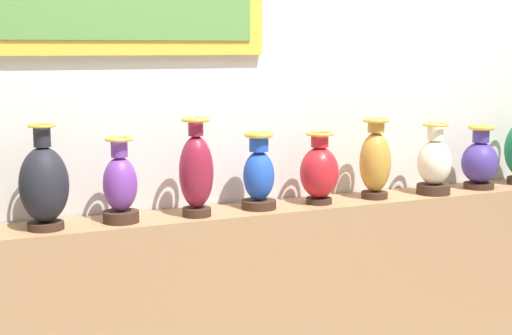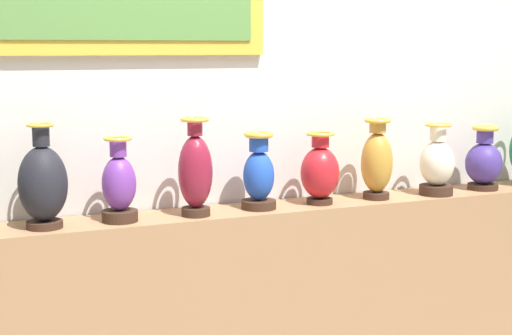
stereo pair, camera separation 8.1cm
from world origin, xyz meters
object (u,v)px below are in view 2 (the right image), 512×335
object	(u,v)px
vase_crimson	(320,171)
vase_ivory	(437,164)
vase_ochre	(377,161)
vase_sapphire	(259,175)
vase_onyx	(43,184)
vase_burgundy	(195,171)
vase_violet	(119,186)
vase_indigo	(484,162)

from	to	relation	value
vase_crimson	vase_ivory	size ratio (longest dim) A/B	0.95
vase_ochre	vase_sapphire	bearing A→B (deg)	179.31
vase_onyx	vase_sapphire	distance (m)	0.89
vase_burgundy	vase_sapphire	distance (m)	0.29
vase_violet	vase_sapphire	xyz separation A→B (m)	(0.60, 0.01, 0.00)
vase_violet	vase_indigo	size ratio (longest dim) A/B	1.08
vase_crimson	vase_ivory	distance (m)	0.60
vase_sapphire	vase_ivory	distance (m)	0.88
vase_ochre	vase_onyx	bearing A→B (deg)	-179.78
vase_crimson	vase_indigo	world-z (taller)	vase_crimson
vase_burgundy	vase_indigo	bearing A→B (deg)	0.91
vase_burgundy	vase_ochre	bearing A→B (deg)	1.45
vase_crimson	vase_ivory	world-z (taller)	vase_ivory
vase_burgundy	vase_ivory	xyz separation A→B (m)	(1.17, -0.00, -0.04)
vase_onyx	vase_crimson	bearing A→B (deg)	0.16
vase_onyx	vase_sapphire	size ratio (longest dim) A/B	1.21
vase_violet	vase_indigo	distance (m)	1.77
vase_violet	vase_ochre	size ratio (longest dim) A/B	0.92
vase_violet	vase_crimson	xyz separation A→B (m)	(0.88, 0.00, 0.00)
vase_ochre	vase_indigo	xyz separation A→B (m)	(0.60, 0.00, -0.04)
vase_violet	vase_onyx	bearing A→B (deg)	-179.78
vase_violet	vase_ivory	distance (m)	1.48
vase_sapphire	vase_indigo	world-z (taller)	vase_sapphire
vase_ivory	vase_crimson	bearing A→B (deg)	177.90
vase_violet	vase_ivory	size ratio (longest dim) A/B	1.01
vase_onyx	vase_ochre	xyz separation A→B (m)	(1.46, 0.01, 0.00)
vase_violet	vase_ochre	xyz separation A→B (m)	(1.17, 0.00, 0.03)
vase_ochre	vase_indigo	bearing A→B (deg)	0.14
vase_sapphire	vase_ivory	world-z (taller)	vase_ivory
vase_burgundy	vase_onyx	bearing A→B (deg)	178.45
vase_sapphire	vase_indigo	distance (m)	1.17
vase_ivory	vase_sapphire	bearing A→B (deg)	177.98
vase_onyx	vase_ivory	bearing A→B (deg)	-0.60
vase_onyx	vase_burgundy	world-z (taller)	vase_burgundy
vase_onyx	vase_ivory	world-z (taller)	vase_onyx
vase_ochre	vase_violet	bearing A→B (deg)	-179.78
vase_burgundy	vase_crimson	world-z (taller)	vase_burgundy
vase_burgundy	vase_sapphire	xyz separation A→B (m)	(0.29, 0.03, -0.04)
vase_violet	vase_ivory	world-z (taller)	vase_violet
vase_sapphire	vase_ochre	world-z (taller)	vase_ochre
vase_indigo	vase_onyx	bearing A→B (deg)	-179.80
vase_burgundy	vase_crimson	bearing A→B (deg)	1.93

